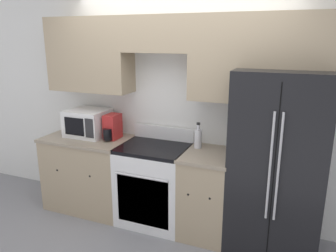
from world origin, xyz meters
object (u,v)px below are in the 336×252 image
Objects in this scene: oven_range at (154,184)px; microwave at (88,123)px; bottle at (198,138)px; refrigerator at (277,161)px.

microwave is at bearing 175.09° from oven_range.
bottle is at bearing 2.42° from microwave.
microwave reaches higher than oven_range.
oven_range is 3.79× the size of bottle.
oven_range is at bearing -4.91° from microwave.
microwave is 1.68× the size of bottle.
refrigerator is at bearing 3.34° from oven_range.
oven_range is at bearing -163.53° from bottle.
oven_range is 0.74m from bottle.
microwave reaches higher than bottle.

